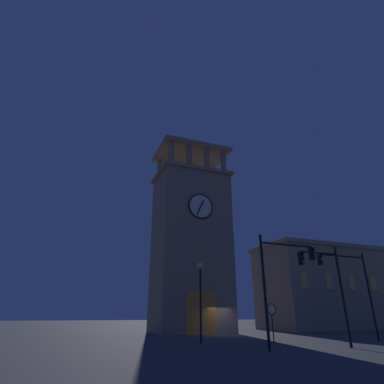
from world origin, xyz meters
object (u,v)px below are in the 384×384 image
adjacent_wing_building (327,287)px  traffic_signal_mid (281,272)px  traffic_signal_near (353,279)px  no_horn_sign (272,312)px  clocktower (191,244)px  street_lamp (200,286)px  traffic_signal_far (329,279)px

adjacent_wing_building → traffic_signal_mid: (21.50, 19.16, -1.17)m
traffic_signal_near → no_horn_sign: 7.43m
traffic_signal_mid → no_horn_sign: traffic_signal_mid is taller
clocktower → adjacent_wing_building: (-20.43, -1.55, -4.09)m
adjacent_wing_building → traffic_signal_near: size_ratio=2.91×
street_lamp → no_horn_sign: 5.21m
clocktower → traffic_signal_far: clocktower is taller
traffic_signal_mid → street_lamp: (2.69, -5.69, -0.43)m
traffic_signal_mid → traffic_signal_far: 3.30m
adjacent_wing_building → traffic_signal_near: 20.36m
street_lamp → clocktower: bearing=-107.5°
traffic_signal_near → traffic_signal_mid: (8.94, 3.17, -0.24)m
street_lamp → no_horn_sign: (-4.65, 1.60, -1.71)m
no_horn_sign → clocktower: bearing=-86.2°
adjacent_wing_building → no_horn_sign: 24.89m
clocktower → street_lamp: clocktower is taller
traffic_signal_near → adjacent_wing_building: bearing=-128.1°
adjacent_wing_building → traffic_signal_far: 26.63m
traffic_signal_mid → no_horn_sign: 5.02m
traffic_signal_near → traffic_signal_mid: traffic_signal_near is taller
adjacent_wing_building → street_lamp: bearing=29.1°
traffic_signal_far → no_horn_sign: (1.32, -4.30, -1.83)m
adjacent_wing_building → traffic_signal_mid: 28.82m
clocktower → traffic_signal_near: clocktower is taller
adjacent_wing_building → street_lamp: 27.73m
clocktower → traffic_signal_near: bearing=118.6°
traffic_signal_far → traffic_signal_mid: bearing=-3.5°
traffic_signal_mid → traffic_signal_far: size_ratio=1.06×
no_horn_sign → traffic_signal_mid: bearing=64.4°
traffic_signal_far → adjacent_wing_building: bearing=-133.3°
street_lamp → no_horn_sign: street_lamp is taller
traffic_signal_mid → street_lamp: traffic_signal_mid is taller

